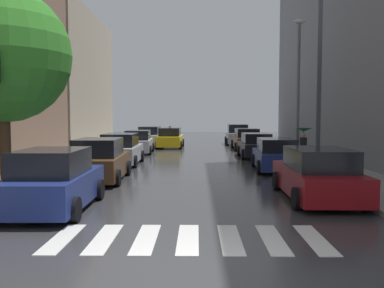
% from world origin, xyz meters
% --- Properties ---
extents(ground_plane, '(28.00, 72.00, 0.04)m').
position_xyz_m(ground_plane, '(0.00, 24.00, -0.02)').
color(ground_plane, '#333336').
extents(sidewalk_left, '(3.00, 72.00, 0.15)m').
position_xyz_m(sidewalk_left, '(-6.50, 24.00, 0.07)').
color(sidewalk_left, gray).
rests_on(sidewalk_left, ground).
extents(sidewalk_right, '(3.00, 72.00, 0.15)m').
position_xyz_m(sidewalk_right, '(6.50, 24.00, 0.07)').
color(sidewalk_right, gray).
rests_on(sidewalk_right, ground).
extents(crosswalk_stripes, '(5.85, 2.20, 0.01)m').
position_xyz_m(crosswalk_stripes, '(0.00, 2.17, 0.01)').
color(crosswalk_stripes, silver).
rests_on(crosswalk_stripes, ground).
extents(building_left_mid, '(6.00, 13.52, 10.66)m').
position_xyz_m(building_left_mid, '(-11.00, 26.91, 5.33)').
color(building_left_mid, '#B2A38C').
rests_on(building_left_mid, ground).
extents(building_right_mid, '(6.00, 12.64, 13.74)m').
position_xyz_m(building_right_mid, '(11.00, 27.14, 6.87)').
color(building_right_mid, slate).
rests_on(building_right_mid, ground).
extents(parked_car_left_nearest, '(2.15, 4.23, 1.71)m').
position_xyz_m(parked_car_left_nearest, '(-3.79, 4.84, 0.80)').
color(parked_car_left_nearest, navy).
rests_on(parked_car_left_nearest, ground).
extents(parked_car_left_second, '(2.17, 4.34, 1.71)m').
position_xyz_m(parked_car_left_second, '(-3.74, 10.04, 0.80)').
color(parked_car_left_second, brown).
rests_on(parked_car_left_second, ground).
extents(parked_car_left_third, '(2.08, 4.24, 1.67)m').
position_xyz_m(parked_car_left_third, '(-3.88, 15.49, 0.78)').
color(parked_car_left_third, '#B2B7BF').
rests_on(parked_car_left_third, ground).
extents(parked_car_left_fourth, '(2.14, 4.36, 1.60)m').
position_xyz_m(parked_car_left_fourth, '(-3.90, 22.21, 0.75)').
color(parked_car_left_fourth, '#B2B7BF').
rests_on(parked_car_left_fourth, ground).
extents(parked_car_left_fifth, '(2.15, 4.50, 1.68)m').
position_xyz_m(parked_car_left_fifth, '(-3.84, 28.95, 0.78)').
color(parked_car_left_fifth, silver).
rests_on(parked_car_left_fifth, ground).
extents(parked_car_right_nearest, '(2.20, 4.75, 1.62)m').
position_xyz_m(parked_car_right_nearest, '(3.97, 6.45, 0.76)').
color(parked_car_right_nearest, maroon).
rests_on(parked_car_right_nearest, ground).
extents(parked_car_right_second, '(2.19, 4.37, 1.54)m').
position_xyz_m(parked_car_right_second, '(3.95, 13.21, 0.73)').
color(parked_car_right_second, navy).
rests_on(parked_car_right_second, ground).
extents(parked_car_right_third, '(2.05, 4.15, 1.53)m').
position_xyz_m(parked_car_right_third, '(3.85, 19.29, 0.72)').
color(parked_car_right_third, black).
rests_on(parked_car_right_third, ground).
extents(parked_car_right_fourth, '(2.07, 4.78, 1.63)m').
position_xyz_m(parked_car_right_fourth, '(3.99, 25.48, 0.77)').
color(parked_car_right_fourth, brown).
rests_on(parked_car_right_fourth, ground).
extents(parked_car_right_fifth, '(2.20, 4.39, 1.82)m').
position_xyz_m(parked_car_right_fifth, '(3.83, 31.04, 0.84)').
color(parked_car_right_fifth, '#B2B7BF').
rests_on(parked_car_right_fifth, ground).
extents(taxi_midroad, '(2.15, 4.62, 1.81)m').
position_xyz_m(taxi_midroad, '(-2.00, 27.18, 0.76)').
color(taxi_midroad, yellow).
rests_on(taxi_midroad, ground).
extents(pedestrian_by_kerb, '(0.92, 0.92, 1.85)m').
position_xyz_m(pedestrian_by_kerb, '(5.60, 14.62, 1.47)').
color(pedestrian_by_kerb, navy).
rests_on(pedestrian_by_kerb, sidewalk_right).
extents(street_tree_left, '(4.42, 4.42, 6.67)m').
position_xyz_m(street_tree_left, '(-6.18, 7.11, 4.59)').
color(street_tree_left, '#513823').
rests_on(street_tree_left, sidewalk_left).
extents(lamp_post_right, '(0.60, 0.28, 7.51)m').
position_xyz_m(lamp_post_right, '(5.55, 15.68, 4.44)').
color(lamp_post_right, '#595B60').
rests_on(lamp_post_right, sidewalk_right).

